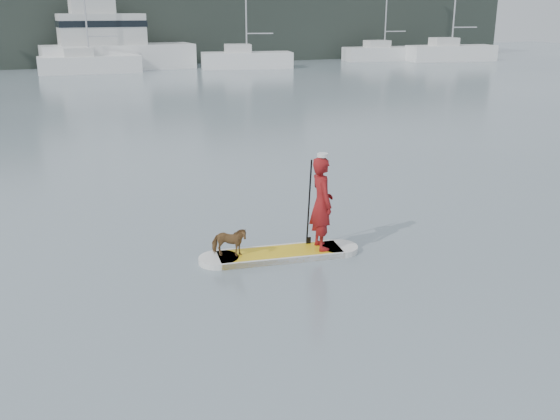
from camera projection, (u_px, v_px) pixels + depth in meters
name	position (u px, v px, depth m)	size (l,w,h in m)	color
ground	(364.00, 354.00, 9.08)	(140.00, 140.00, 0.00)	slate
paddleboard	(280.00, 254.00, 12.60)	(3.27, 1.16, 0.12)	gold
paddler	(322.00, 203.00, 12.49)	(0.70, 0.46, 1.91)	maroon
white_cap	(323.00, 155.00, 12.19)	(0.22, 0.22, 0.07)	silver
dog	(229.00, 242.00, 12.25)	(0.32, 0.71, 0.60)	brown
paddle	(309.00, 213.00, 12.80)	(0.10, 0.30, 2.00)	black
sailboat_d	(89.00, 62.00, 48.57)	(7.81, 2.68, 11.38)	white
sailboat_e	(246.00, 59.00, 52.47)	(7.88, 3.90, 10.93)	white
sailboat_f	(384.00, 52.00, 60.53)	(8.16, 3.16, 11.92)	white
motor_yacht_a	(111.00, 44.00, 51.01)	(12.29, 4.17, 7.30)	white
shore_mass	(64.00, 30.00, 54.76)	(90.00, 6.00, 6.00)	black
shore_building_east	(252.00, 17.00, 61.88)	(10.00, 4.00, 8.00)	black
sailboat_g	(451.00, 51.00, 59.89)	(8.73, 3.99, 11.60)	white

